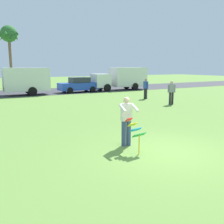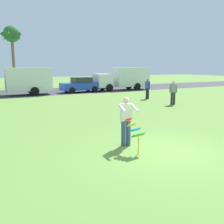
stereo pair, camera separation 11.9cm
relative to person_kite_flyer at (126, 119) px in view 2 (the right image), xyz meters
name	(u,v)px [view 2 (the right image)]	position (x,y,z in m)	size (l,w,h in m)	color
ground_plane	(167,152)	(0.80, -1.22, -0.95)	(120.00, 120.00, 0.00)	olive
road_strip	(29,92)	(0.80, 20.73, -0.95)	(120.00, 8.00, 0.01)	#38383D
person_kite_flyer	(126,119)	(0.00, 0.00, 0.00)	(0.65, 0.73, 1.73)	#384772
kite_held	(135,131)	(-0.16, -0.78, -0.21)	(0.53, 0.68, 1.11)	red
parked_truck_grey_van	(20,81)	(-0.48, 18.33, 0.46)	(6.77, 2.30, 2.62)	gray
parked_car_blue	(81,85)	(5.76, 18.33, -0.18)	(4.25, 1.94, 1.60)	#2347B7
parked_truck_white_box	(124,78)	(11.31, 18.33, 0.46)	(6.72, 2.16, 2.62)	silver
palm_tree_right_near	(12,36)	(0.55, 28.58, 5.60)	(2.58, 2.71, 7.92)	brown
person_walker_near	(173,92)	(8.22, 6.65, -0.02)	(0.51, 0.37, 1.73)	#26262B
person_walker_far	(147,88)	(8.56, 10.18, -0.02)	(0.27, 0.57, 1.73)	#26262B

